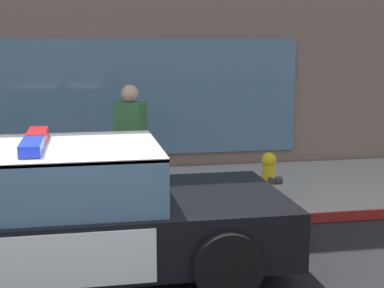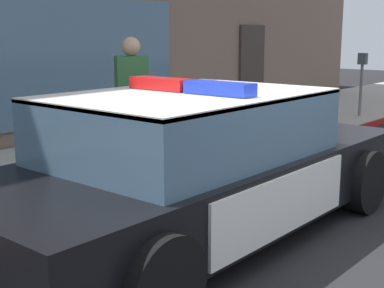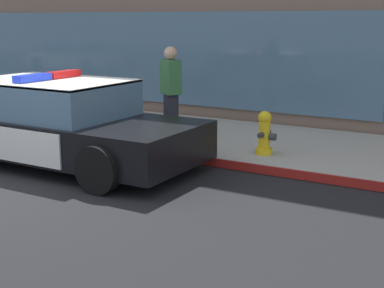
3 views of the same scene
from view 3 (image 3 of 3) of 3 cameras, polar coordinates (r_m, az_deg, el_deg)
ground at (r=8.65m, az=-16.17°, el=-3.45°), size 48.00×48.00×0.00m
sidewalk at (r=11.32m, az=-2.94°, el=1.24°), size 48.00×3.25×0.15m
curb_red_paint at (r=10.03m, az=-8.08°, el=-0.40°), size 28.80×0.04×0.14m
police_cruiser at (r=9.32m, az=-13.78°, el=2.15°), size 4.83×2.14×1.49m
fire_hydrant at (r=9.16m, az=7.53°, el=1.09°), size 0.34×0.39×0.73m
pedestrian_on_sidewalk at (r=10.16m, az=-2.19°, el=5.28°), size 0.48×0.43×1.71m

